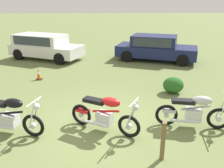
{
  "coord_description": "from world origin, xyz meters",
  "views": [
    {
      "loc": [
        0.03,
        -5.69,
        3.3
      ],
      "look_at": [
        0.35,
        1.18,
        0.8
      ],
      "focal_mm": 37.13,
      "sensor_mm": 36.0,
      "label": 1
    }
  ],
  "objects": [
    {
      "name": "traffic_cone",
      "position": [
        -2.74,
        4.11,
        0.24
      ],
      "size": [
        0.25,
        0.25,
        0.52
      ],
      "color": "#EA590F",
      "rests_on": "ground"
    },
    {
      "name": "motorcycle_silver",
      "position": [
        2.49,
        -0.19,
        0.48
      ],
      "size": [
        1.96,
        0.72,
        1.02
      ],
      "rotation": [
        0.0,
        0.0,
        -0.2
      ],
      "color": "black",
      "rests_on": "ground"
    },
    {
      "name": "ground_plane",
      "position": [
        0.0,
        0.0,
        0.0
      ],
      "size": [
        120.0,
        120.0,
        0.0
      ],
      "primitive_type": "plane",
      "color": "olive"
    },
    {
      "name": "motorcycle_black",
      "position": [
        -2.36,
        -0.27,
        0.49
      ],
      "size": [
        1.93,
        0.89,
        1.02
      ],
      "rotation": [
        0.0,
        0.0,
        -0.31
      ],
      "color": "black",
      "rests_on": "ground"
    },
    {
      "name": "car_navy",
      "position": [
        3.1,
        7.33,
        0.8
      ],
      "size": [
        4.78,
        3.26,
        1.43
      ],
      "rotation": [
        0.0,
        0.0,
        -0.36
      ],
      "color": "#161E4C",
      "rests_on": "ground"
    },
    {
      "name": "fence_post_wooden",
      "position": [
        1.32,
        -1.51,
        0.45
      ],
      "size": [
        0.1,
        0.1,
        0.91
      ],
      "primitive_type": "cylinder",
      "color": "brown",
      "rests_on": "ground"
    },
    {
      "name": "car_white",
      "position": [
        -3.37,
        8.01,
        0.83
      ],
      "size": [
        4.56,
        3.32,
        1.43
      ],
      "rotation": [
        0.0,
        0.0,
        -0.43
      ],
      "color": "silver",
      "rests_on": "ground"
    },
    {
      "name": "motorcycle_red",
      "position": [
        0.09,
        -0.27,
        0.49
      ],
      "size": [
        1.83,
        1.21,
        1.02
      ],
      "rotation": [
        0.0,
        0.0,
        -0.5
      ],
      "color": "black",
      "rests_on": "ground"
    },
    {
      "name": "shrub_low",
      "position": [
        2.7,
        2.32,
        0.3
      ],
      "size": [
        0.77,
        0.67,
        0.61
      ],
      "color": "#23581E",
      "rests_on": "ground"
    }
  ]
}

